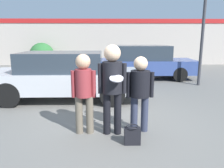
{
  "coord_description": "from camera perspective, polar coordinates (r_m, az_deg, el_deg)",
  "views": [
    {
      "loc": [
        -0.13,
        -4.54,
        1.96
      ],
      "look_at": [
        -0.03,
        -0.1,
        1.0
      ],
      "focal_mm": 35.0,
      "sensor_mm": 36.0,
      "label": 1
    }
  ],
  "objects": [
    {
      "name": "ground_plane",
      "position": [
        4.95,
        0.37,
        -11.14
      ],
      "size": [
        56.0,
        56.0,
        0.0
      ],
      "primitive_type": "plane",
      "color": "#66635E"
    },
    {
      "name": "handbag",
      "position": [
        4.17,
        5.33,
        -13.21
      ],
      "size": [
        0.3,
        0.23,
        0.36
      ],
      "color": "black",
      "rests_on": "ground"
    },
    {
      "name": "person_right",
      "position": [
        4.49,
        7.33,
        -0.98
      ],
      "size": [
        0.57,
        0.4,
        1.58
      ],
      "color": "#2D3347",
      "rests_on": "ground"
    },
    {
      "name": "person_left",
      "position": [
        4.39,
        -7.41,
        -1.03
      ],
      "size": [
        0.5,
        0.33,
        1.64
      ],
      "color": "#665B4C",
      "rests_on": "ground"
    },
    {
      "name": "parked_car_near",
      "position": [
        7.04,
        -12.31,
        2.15
      ],
      "size": [
        4.74,
        1.81,
        1.5
      ],
      "color": "#B7BABF",
      "rests_on": "ground"
    },
    {
      "name": "storefront_building",
      "position": [
        15.74,
        -0.82,
        10.97
      ],
      "size": [
        24.0,
        0.22,
        3.19
      ],
      "color": "#B2A89E",
      "rests_on": "ground"
    },
    {
      "name": "shrub",
      "position": [
        15.42,
        -17.81,
        7.29
      ],
      "size": [
        1.6,
        1.6,
        1.6
      ],
      "color": "#2D6B33",
      "rests_on": "ground"
    },
    {
      "name": "person_middle_with_frisbee",
      "position": [
        4.3,
        0.08,
        0.81
      ],
      "size": [
        0.56,
        0.6,
        1.82
      ],
      "color": "black",
      "rests_on": "ground"
    },
    {
      "name": "parked_car_far",
      "position": [
        10.58,
        8.29,
        5.64
      ],
      "size": [
        4.73,
        1.89,
        1.57
      ],
      "color": "#334784",
      "rests_on": "ground"
    }
  ]
}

